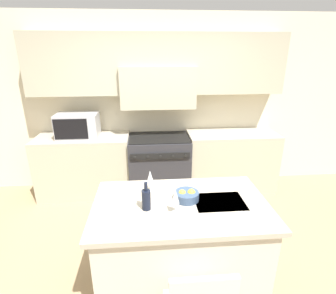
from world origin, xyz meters
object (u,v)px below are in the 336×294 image
Objects in this scene: wine_bottle at (146,199)px; wine_glass_near at (175,197)px; wine_glass_far at (150,177)px; fruit_bowl at (187,195)px; microwave at (78,126)px; range_stove at (159,164)px.

wine_bottle is 1.19× the size of wine_glass_near.
wine_glass_far is 0.97× the size of fruit_bowl.
wine_bottle is 1.15× the size of fruit_bowl.
microwave is 2.32m from wine_glass_near.
wine_glass_near reaches higher than fruit_bowl.
wine_bottle is at bearing -62.38° from microwave.
microwave is at bearing 122.93° from wine_glass_far.
fruit_bowl is at bearing -52.68° from microwave.
range_stove is 4.22× the size of fruit_bowl.
range_stove is 1.56× the size of microwave.
wine_glass_near is 0.97× the size of fruit_bowl.
wine_bottle is (-0.20, -1.88, 0.53)m from range_stove.
wine_glass_far is (-0.16, -1.58, 0.58)m from range_stove.
wine_bottle is 1.19× the size of wine_glass_far.
range_stove is at bearing 84.17° from wine_glass_far.
range_stove is 1.96m from wine_bottle.
microwave is 2.36× the size of wine_bottle.
wine_glass_near is at bearing -57.95° from microwave.
fruit_bowl reaches higher than range_stove.
wine_bottle is 0.31m from wine_glass_far.
wine_glass_far reaches higher than fruit_bowl.
wine_glass_far is at bearing -57.07° from microwave.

